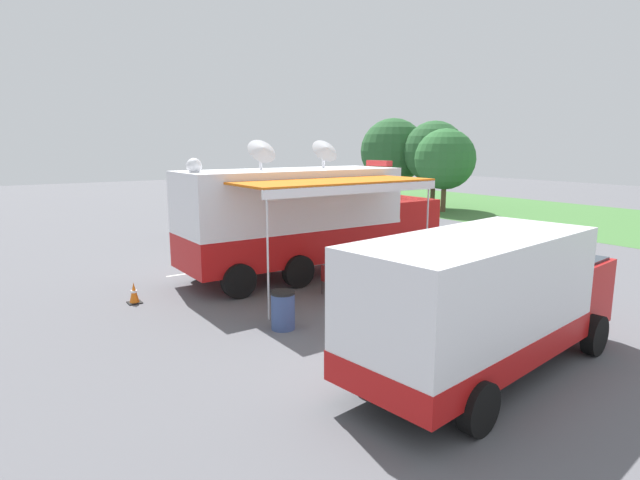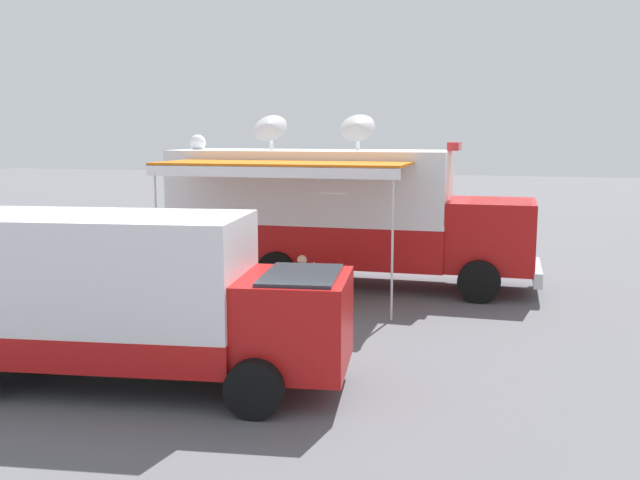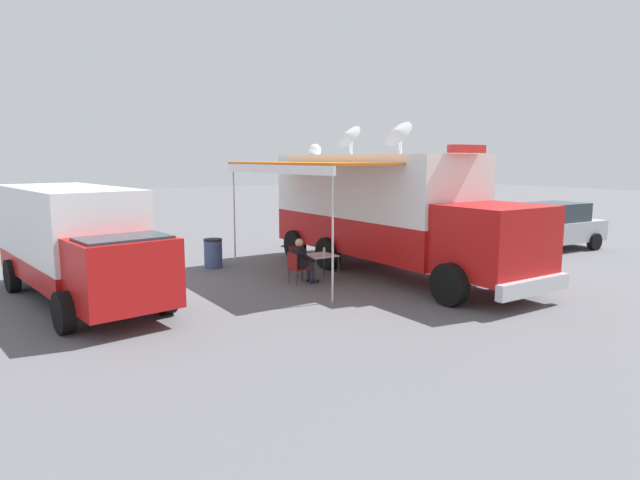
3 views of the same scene
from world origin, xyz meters
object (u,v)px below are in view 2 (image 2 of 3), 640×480
at_px(water_bottle, 314,267).
at_px(support_truck, 114,298).
at_px(folding_chair_beside_table, 272,281).
at_px(traffic_cone, 139,263).
at_px(car_behind_truck, 396,217).
at_px(trash_bin, 142,292).
at_px(folding_table, 309,274).
at_px(folding_chair_at_table, 301,288).
at_px(seated_responder, 303,281).
at_px(command_truck, 338,210).

height_order(water_bottle, support_truck, support_truck).
distance_m(folding_chair_beside_table, support_truck, 5.91).
height_order(traffic_cone, car_behind_truck, car_behind_truck).
relative_size(folding_chair_beside_table, trash_bin, 0.96).
height_order(folding_chair_beside_table, trash_bin, trash_bin).
distance_m(folding_table, car_behind_truck, 10.15).
distance_m(folding_chair_at_table, seated_responder, 0.23).
relative_size(folding_table, seated_responder, 0.65).
bearing_deg(car_behind_truck, traffic_cone, -37.38).
height_order(folding_table, trash_bin, trash_bin).
height_order(folding_table, car_behind_truck, car_behind_truck).
distance_m(folding_chair_at_table, support_truck, 5.48).
relative_size(seated_responder, trash_bin, 1.37).
bearing_deg(folding_chair_at_table, support_truck, -15.51).
bearing_deg(car_behind_truck, water_bottle, -1.45).
height_order(command_truck, seated_responder, command_truck).
bearing_deg(folding_chair_at_table, water_bottle, 176.21).
relative_size(seated_responder, traffic_cone, 2.16).
bearing_deg(car_behind_truck, folding_chair_at_table, -1.63).
relative_size(water_bottle, support_truck, 0.03).
bearing_deg(seated_responder, command_truck, 178.44).
bearing_deg(folding_chair_beside_table, folding_chair_at_table, 55.96).
height_order(folding_table, support_truck, support_truck).
bearing_deg(traffic_cone, trash_bin, 30.49).
bearing_deg(support_truck, traffic_cone, -152.29).
bearing_deg(folding_chair_at_table, traffic_cone, -117.51).
bearing_deg(car_behind_truck, seated_responder, -1.67).
xyz_separation_m(folding_table, folding_chair_at_table, (0.80, 0.05, -0.16)).
relative_size(command_truck, seated_responder, 7.61).
bearing_deg(folding_table, traffic_cone, -111.07).
relative_size(folding_chair_at_table, seated_responder, 0.70).
relative_size(folding_chair_beside_table, seated_responder, 0.70).
relative_size(water_bottle, folding_chair_beside_table, 0.26).
xyz_separation_m(traffic_cone, car_behind_truck, (-7.94, 6.07, 0.60)).
distance_m(command_truck, folding_chair_at_table, 3.38).
xyz_separation_m(command_truck, water_bottle, (2.20, -0.02, -1.11)).
relative_size(trash_bin, traffic_cone, 1.57).
distance_m(support_truck, car_behind_truck, 16.26).
bearing_deg(water_bottle, car_behind_truck, 178.55).
xyz_separation_m(command_truck, folding_chair_beside_table, (2.45, -0.98, -1.43)).
height_order(folding_chair_beside_table, traffic_cone, folding_chair_beside_table).
bearing_deg(water_bottle, folding_table, -58.99).
bearing_deg(folding_chair_at_table, car_behind_truck, 178.37).
relative_size(folding_table, car_behind_truck, 0.19).
xyz_separation_m(traffic_cone, support_truck, (8.21, 4.31, 1.11)).
height_order(folding_table, folding_chair_at_table, folding_chair_at_table).
bearing_deg(traffic_cone, water_bottle, 69.87).
bearing_deg(support_truck, trash_bin, -155.09).
height_order(folding_chair_beside_table, support_truck, support_truck).
relative_size(folding_table, water_bottle, 3.60).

